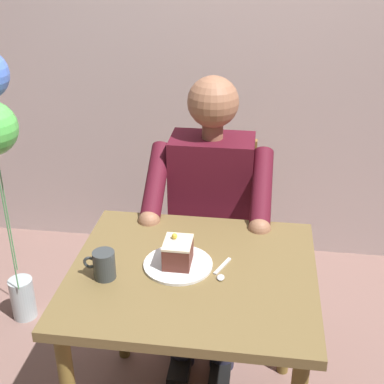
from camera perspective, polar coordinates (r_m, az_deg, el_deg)
name	(u,v)px	position (r m, az deg, el deg)	size (l,w,h in m)	color
dining_table	(193,294)	(1.91, 0.07, -10.86)	(0.85, 0.75, 0.73)	brown
chair	(213,226)	(2.57, 2.23, -3.61)	(0.42, 0.42, 0.90)	brown
seated_person	(209,214)	(2.34, 1.87, -2.37)	(0.53, 0.58, 1.25)	#4F101F
dessert_plate	(178,264)	(1.87, -1.50, -7.75)	(0.24, 0.24, 0.01)	white
cake_slice	(178,252)	(1.84, -1.52, -6.47)	(0.10, 0.12, 0.11)	brown
coffee_cup	(104,264)	(1.81, -9.42, -7.63)	(0.11, 0.08, 0.10)	#353B3D
dessert_spoon	(221,272)	(1.84, 3.17, -8.55)	(0.05, 0.14, 0.01)	silver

